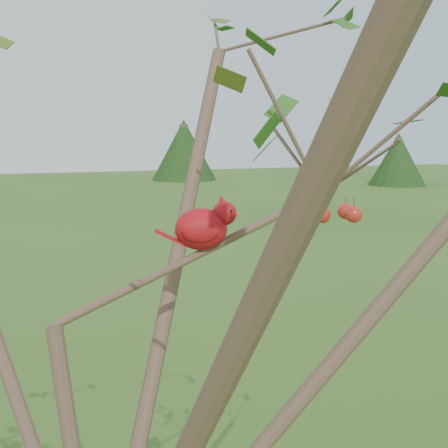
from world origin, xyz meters
name	(u,v)px	position (x,y,z in m)	size (l,w,h in m)	color
crabapple_tree	(101,251)	(0.03, -0.02, 2.12)	(2.35, 2.05, 2.95)	#402D22
cardinal	(204,227)	(0.27, 0.07, 2.14)	(0.19, 0.11, 0.13)	#AC0E17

